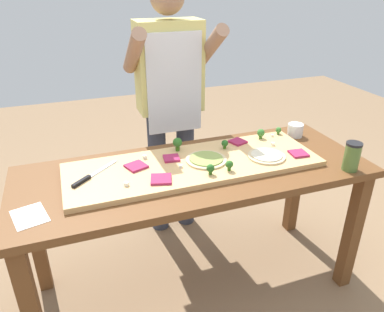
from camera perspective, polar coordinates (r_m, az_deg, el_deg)
The scene contains 26 objects.
ground_plane at distance 2.37m, azimuth 0.44°, elevation -19.09°, with size 8.00×8.00×0.00m, color #896B4C.
prep_table at distance 1.94m, azimuth 0.51°, elevation -4.84°, with size 1.81×0.69×0.79m.
cutting_board at distance 1.90m, azimuth 0.27°, elevation -1.36°, with size 1.30×0.44×0.03m, color tan.
chefs_knife at distance 1.82m, azimuth -15.59°, elevation -3.05°, with size 0.24×0.22×0.02m.
pizza_whole_pesto_green at distance 1.91m, azimuth 2.20°, elevation -0.54°, with size 0.21×0.21×0.02m.
pizza_whole_cheese_artichoke at distance 1.98m, azimuth 11.45°, elevation 0.04°, with size 0.20×0.20×0.02m.
pizza_slice_center at distance 1.93m, azimuth -3.20°, elevation -0.34°, with size 0.08×0.08×0.01m, color #9E234C.
pizza_slice_far_left at distance 1.74m, azimuth -4.80°, elevation -3.58°, with size 0.10×0.10×0.01m, color #9E234C.
pizza_slice_far_right at distance 2.13m, azimuth 7.08°, elevation 2.21°, with size 0.08×0.08×0.01m, color #9E234C.
pizza_slice_near_right at distance 1.86m, azimuth -8.63°, elevation -1.57°, with size 0.09×0.09×0.01m, color #9E234C.
pizza_slice_near_left at distance 2.05m, azimuth 16.12°, elevation 0.38°, with size 0.09×0.09×0.01m, color #9E234C.
broccoli_floret_front_left at distance 2.04m, azimuth 5.09°, elevation 1.92°, with size 0.04×0.04×0.05m.
broccoli_floret_front_right at distance 2.00m, azimuth -2.26°, elevation 2.02°, with size 0.05×0.05×0.07m.
broccoli_floret_back_right at distance 2.20m, azimuth 10.59°, elevation 3.51°, with size 0.04×0.04×0.06m.
broccoli_floret_front_mid at distance 2.28m, azimuth 13.22°, elevation 3.90°, with size 0.03×0.03×0.04m.
broccoli_floret_back_left at distance 1.81m, azimuth 5.79°, elevation -1.35°, with size 0.04×0.04×0.05m.
broccoli_floret_center_left at distance 1.77m, azimuth 2.87°, elevation -1.97°, with size 0.04×0.04×0.05m.
cheese_crumble_a at distance 1.94m, azimuth -7.33°, elevation -0.14°, with size 0.02×0.02×0.02m, color white.
cheese_crumble_b at distance 1.84m, azimuth -1.74°, elevation -1.61°, with size 0.01×0.01×0.01m, color white.
cheese_crumble_c at distance 2.25m, azimuth 12.30°, elevation 3.10°, with size 0.01×0.01×0.01m, color white.
cheese_crumble_d at distance 2.13m, azimuth 12.39°, elevation 1.82°, with size 0.02×0.02×0.02m, color white.
cheese_crumble_e at distance 1.71m, azimuth -10.10°, elevation -4.29°, with size 0.02×0.02×0.02m, color white.
flour_cup at distance 2.35m, azimuth 15.66°, elevation 3.77°, with size 0.09×0.09×0.08m.
sauce_jar at distance 2.01m, azimuth 23.48°, elevation -0.06°, with size 0.08×0.08×0.15m.
recipe_note at distance 1.68m, azimuth -23.81°, elevation -8.48°, with size 0.13×0.17×0.00m, color white.
cook_center at distance 2.37m, azimuth -3.38°, elevation 9.36°, with size 0.54×0.39×1.67m.
Camera 1 is at (-0.58, -1.56, 1.69)m, focal length 34.52 mm.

